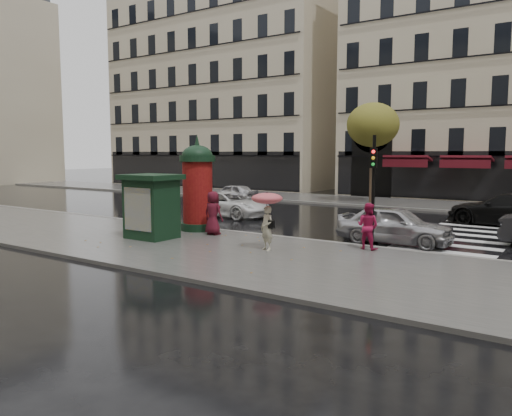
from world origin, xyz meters
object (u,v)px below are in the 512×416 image
Objects in this scene: woman_red at (368,226)px; man_burgundy at (213,213)px; car_white at (228,204)px; traffic_light at (373,180)px; car_silver at (395,225)px; morris_column at (198,184)px; car_far_silver at (233,193)px; car_black at (508,210)px; newsstand at (151,205)px; woman_umbrella at (267,211)px.

man_burgundy is (-6.27, -0.58, 0.08)m from woman_red.
car_white is (-9.75, 4.94, -0.24)m from woman_red.
car_silver is at bearing 83.85° from traffic_light.
car_silver is at bearing -88.16° from woman_red.
traffic_light reaches higher than woman_red.
woman_red is 7.65m from morris_column.
car_far_silver is (-14.26, 11.32, -0.28)m from woman_red.
car_far_silver is (-14.29, 10.99, -1.82)m from traffic_light.
morris_column reaches higher than woman_red.
morris_column is (-1.30, 0.58, 1.07)m from man_burgundy.
car_white is 0.90× the size of car_black.
newsstand is 7.79m from car_white.
traffic_light is 8.30m from newsstand.
newsstand is (-0.12, -2.54, -0.68)m from morris_column.
car_far_silver is at bearing 115.37° from newsstand.
woman_umbrella is at bearing 143.85° from car_silver.
woman_umbrella is at bearing -23.21° from morris_column.
newsstand reaches higher than car_silver.
car_silver is at bearing 59.40° from car_far_silver.
newsstand is (-4.97, -0.46, -0.06)m from woman_umbrella.
newsstand is 0.51× the size of car_white.
car_silver is at bearing 54.94° from woman_umbrella.
morris_column is 1.65× the size of newsstand.
traffic_light reaches higher than newsstand.
man_burgundy reaches higher than car_black.
morris_column is 1.05× the size of traffic_light.
traffic_light is at bearing -10.43° from car_black.
woman_umbrella is 0.49× the size of morris_column.
newsstand reaches higher than woman_umbrella.
traffic_light reaches higher than woman_umbrella.
car_black is (10.70, 12.09, -0.60)m from newsstand.
woman_umbrella is 1.15× the size of man_burgundy.
car_black is at bearing -99.85° from woman_red.
car_black is (3.01, 9.55, -0.14)m from woman_red.
car_black is at bearing -21.64° from car_silver.
car_silver is 0.79× the size of car_black.
man_burgundy is 0.33× the size of car_black.
car_black is (5.73, 11.63, -0.67)m from woman_umbrella.
newsstand is 16.16m from car_black.
traffic_light is 2.49m from car_silver.
car_white reaches higher than car_far_silver.
car_silver is 10.36m from car_white.
newsstand is at bearing -34.00° from car_black.
man_burgundy is 0.47× the size of car_far_silver.
woman_umbrella is 12.98m from car_black.
newsstand is at bearing 25.87° from woman_red.
man_burgundy reaches higher than car_white.
car_far_silver is (-6.70, 11.32, -1.42)m from morris_column.
woman_red is 0.42× the size of car_far_silver.
woman_red reaches higher than car_white.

